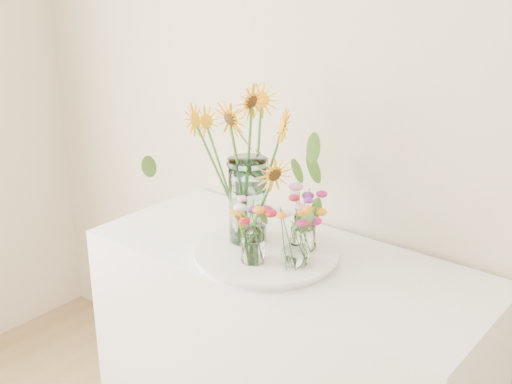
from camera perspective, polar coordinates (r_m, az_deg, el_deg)
counter at (r=2.41m, az=2.57°, el=-15.31°), size 1.40×0.60×0.90m
tray at (r=2.16m, az=0.90°, el=-5.63°), size 0.46×0.46×0.02m
mason_jar at (r=2.17m, az=-0.75°, el=-0.78°), size 0.16×0.16×0.30m
sunflower_bouquet at (r=2.13m, az=-0.77°, el=2.29°), size 0.92×0.92×0.54m
small_vase_a at (r=2.05m, az=-0.29°, el=-4.71°), size 0.09×0.09×0.13m
wildflower_posy_a at (r=2.03m, az=-0.29°, el=-3.55°), size 0.17×0.17×0.22m
small_vase_b at (r=2.03m, az=3.54°, el=-4.87°), size 0.11×0.11×0.13m
wildflower_posy_b at (r=2.01m, az=3.57°, el=-3.71°), size 0.23×0.23×0.22m
small_vase_c at (r=2.14m, az=4.34°, el=-3.63°), size 0.09×0.09×0.13m
wildflower_posy_c at (r=2.12m, az=4.37°, el=-2.52°), size 0.20×0.20×0.22m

